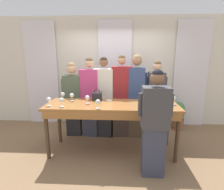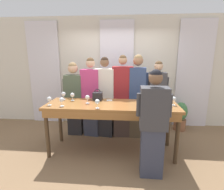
{
  "view_description": "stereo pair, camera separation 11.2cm",
  "coord_description": "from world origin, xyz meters",
  "px_view_note": "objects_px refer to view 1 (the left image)",
  "views": [
    {
      "loc": [
        0.17,
        -3.11,
        1.85
      ],
      "look_at": [
        0.0,
        0.08,
        1.11
      ],
      "focal_mm": 28.0,
      "sensor_mm": 36.0,
      "label": 1
    },
    {
      "loc": [
        0.28,
        -3.1,
        1.85
      ],
      "look_at": [
        0.0,
        0.08,
        1.11
      ],
      "focal_mm": 28.0,
      "sensor_mm": 36.0,
      "label": 2
    }
  ],
  "objects_px": {
    "tasting_bar": "(112,109)",
    "wine_glass_back_left": "(87,98)",
    "wine_glass_front_mid": "(72,95)",
    "wine_glass_front_right": "(98,102)",
    "wine_glass_center_left": "(147,102)",
    "wine_glass_back_right": "(164,100)",
    "wine_glass_center_mid": "(49,100)",
    "guest_striped_shirt": "(121,97)",
    "guest_olive_jacket": "(73,98)",
    "guest_navy_coat": "(136,95)",
    "wine_glass_front_left": "(63,94)",
    "handbag": "(97,96)",
    "host_pouring": "(155,124)",
    "potted_plant": "(178,115)",
    "guest_beige_cap": "(155,99)",
    "wine_glass_back_mid": "(173,99)",
    "guest_pink_top": "(90,97)",
    "wine_bottle": "(160,101)",
    "guest_cream_sweater": "(104,98)"
  },
  "relations": [
    {
      "from": "wine_glass_front_mid",
      "to": "potted_plant",
      "type": "distance_m",
      "value": 2.7
    },
    {
      "from": "wine_glass_center_mid",
      "to": "wine_glass_front_mid",
      "type": "bearing_deg",
      "value": 48.41
    },
    {
      "from": "wine_glass_front_mid",
      "to": "wine_glass_front_right",
      "type": "xyz_separation_m",
      "value": [
        0.58,
        -0.46,
        0.0
      ]
    },
    {
      "from": "wine_glass_front_right",
      "to": "wine_glass_center_left",
      "type": "bearing_deg",
      "value": 1.19
    },
    {
      "from": "wine_glass_center_mid",
      "to": "wine_glass_back_mid",
      "type": "height_order",
      "value": "same"
    },
    {
      "from": "handbag",
      "to": "wine_glass_back_right",
      "type": "bearing_deg",
      "value": -15.2
    },
    {
      "from": "guest_olive_jacket",
      "to": "guest_pink_top",
      "type": "bearing_deg",
      "value": -0.0
    },
    {
      "from": "tasting_bar",
      "to": "wine_glass_front_mid",
      "type": "height_order",
      "value": "wine_glass_front_mid"
    },
    {
      "from": "wine_glass_front_mid",
      "to": "guest_striped_shirt",
      "type": "relative_size",
      "value": 0.08
    },
    {
      "from": "wine_glass_back_mid",
      "to": "guest_cream_sweater",
      "type": "bearing_deg",
      "value": 153.34
    },
    {
      "from": "handbag",
      "to": "potted_plant",
      "type": "bearing_deg",
      "value": 24.51
    },
    {
      "from": "tasting_bar",
      "to": "wine_glass_back_left",
      "type": "height_order",
      "value": "wine_glass_back_left"
    },
    {
      "from": "guest_olive_jacket",
      "to": "guest_striped_shirt",
      "type": "relative_size",
      "value": 0.91
    },
    {
      "from": "wine_glass_back_right",
      "to": "wine_glass_front_right",
      "type": "bearing_deg",
      "value": -168.78
    },
    {
      "from": "wine_glass_front_mid",
      "to": "guest_navy_coat",
      "type": "distance_m",
      "value": 1.4
    },
    {
      "from": "wine_glass_back_left",
      "to": "guest_olive_jacket",
      "type": "distance_m",
      "value": 0.85
    },
    {
      "from": "wine_bottle",
      "to": "wine_glass_front_right",
      "type": "distance_m",
      "value": 1.05
    },
    {
      "from": "wine_glass_center_left",
      "to": "handbag",
      "type": "bearing_deg",
      "value": 149.24
    },
    {
      "from": "handbag",
      "to": "wine_glass_center_mid",
      "type": "distance_m",
      "value": 0.92
    },
    {
      "from": "host_pouring",
      "to": "guest_beige_cap",
      "type": "bearing_deg",
      "value": 78.94
    },
    {
      "from": "guest_navy_coat",
      "to": "potted_plant",
      "type": "height_order",
      "value": "guest_navy_coat"
    },
    {
      "from": "wine_glass_front_mid",
      "to": "guest_cream_sweater",
      "type": "distance_m",
      "value": 0.79
    },
    {
      "from": "tasting_bar",
      "to": "wine_glass_back_right",
      "type": "bearing_deg",
      "value": -2.31
    },
    {
      "from": "guest_navy_coat",
      "to": "host_pouring",
      "type": "xyz_separation_m",
      "value": [
        0.17,
        -1.32,
        -0.13
      ]
    },
    {
      "from": "wine_glass_front_right",
      "to": "guest_olive_jacket",
      "type": "xyz_separation_m",
      "value": [
        -0.71,
        0.97,
        -0.18
      ]
    },
    {
      "from": "tasting_bar",
      "to": "wine_glass_front_left",
      "type": "height_order",
      "value": "wine_glass_front_left"
    },
    {
      "from": "wine_glass_front_right",
      "to": "guest_pink_top",
      "type": "xyz_separation_m",
      "value": [
        -0.31,
        0.97,
        -0.16
      ]
    },
    {
      "from": "wine_glass_center_mid",
      "to": "wine_glass_back_left",
      "type": "height_order",
      "value": "same"
    },
    {
      "from": "wine_glass_center_mid",
      "to": "guest_pink_top",
      "type": "distance_m",
      "value": 1.06
    },
    {
      "from": "guest_navy_coat",
      "to": "wine_glass_back_mid",
      "type": "bearing_deg",
      "value": -47.4
    },
    {
      "from": "tasting_bar",
      "to": "guest_beige_cap",
      "type": "xyz_separation_m",
      "value": [
        0.93,
        0.71,
        0.02
      ]
    },
    {
      "from": "wine_glass_back_mid",
      "to": "guest_beige_cap",
      "type": "xyz_separation_m",
      "value": [
        -0.19,
        0.67,
        -0.19
      ]
    },
    {
      "from": "guest_olive_jacket",
      "to": "host_pouring",
      "type": "xyz_separation_m",
      "value": [
        1.6,
        -1.32,
        -0.05
      ]
    },
    {
      "from": "wine_glass_center_mid",
      "to": "wine_glass_front_left",
      "type": "bearing_deg",
      "value": 75.77
    },
    {
      "from": "wine_glass_back_right",
      "to": "guest_pink_top",
      "type": "height_order",
      "value": "guest_pink_top"
    },
    {
      "from": "wine_glass_front_mid",
      "to": "host_pouring",
      "type": "relative_size",
      "value": 0.09
    },
    {
      "from": "wine_glass_center_mid",
      "to": "guest_beige_cap",
      "type": "height_order",
      "value": "guest_beige_cap"
    },
    {
      "from": "wine_glass_front_mid",
      "to": "wine_glass_center_mid",
      "type": "xyz_separation_m",
      "value": [
        -0.31,
        -0.35,
        0.0
      ]
    },
    {
      "from": "handbag",
      "to": "wine_glass_front_mid",
      "type": "bearing_deg",
      "value": -167.94
    },
    {
      "from": "handbag",
      "to": "guest_olive_jacket",
      "type": "relative_size",
      "value": 0.13
    },
    {
      "from": "wine_glass_center_mid",
      "to": "wine_glass_back_mid",
      "type": "xyz_separation_m",
      "value": [
        2.23,
        0.2,
        -0.0
      ]
    },
    {
      "from": "guest_olive_jacket",
      "to": "guest_pink_top",
      "type": "distance_m",
      "value": 0.4
    },
    {
      "from": "wine_glass_front_mid",
      "to": "guest_navy_coat",
      "type": "xyz_separation_m",
      "value": [
        1.3,
        0.51,
        -0.1
      ]
    },
    {
      "from": "wine_glass_back_mid",
      "to": "guest_striped_shirt",
      "type": "distance_m",
      "value": 1.16
    },
    {
      "from": "wine_glass_center_left",
      "to": "guest_beige_cap",
      "type": "relative_size",
      "value": 0.09
    },
    {
      "from": "host_pouring",
      "to": "potted_plant",
      "type": "relative_size",
      "value": 2.34
    },
    {
      "from": "guest_striped_shirt",
      "to": "wine_bottle",
      "type": "bearing_deg",
      "value": -54.29
    },
    {
      "from": "wine_bottle",
      "to": "wine_glass_back_right",
      "type": "relative_size",
      "value": 2.14
    },
    {
      "from": "tasting_bar",
      "to": "wine_glass_front_right",
      "type": "bearing_deg",
      "value": -129.38
    },
    {
      "from": "wine_glass_front_left",
      "to": "guest_striped_shirt",
      "type": "distance_m",
      "value": 1.26
    }
  ]
}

